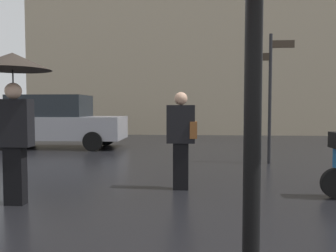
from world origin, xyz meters
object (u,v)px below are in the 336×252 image
(street_signpost, at_px, (270,86))
(parked_car_left, at_px, (55,121))
(pedestrian_with_umbrella, at_px, (13,85))
(pedestrian_with_bag, at_px, (182,135))

(street_signpost, bearing_deg, parked_car_left, 156.85)
(parked_car_left, bearing_deg, street_signpost, 160.42)
(pedestrian_with_umbrella, relative_size, parked_car_left, 0.47)
(pedestrian_with_umbrella, height_order, street_signpost, street_signpost)
(parked_car_left, height_order, street_signpost, street_signpost)
(pedestrian_with_umbrella, distance_m, pedestrian_with_bag, 2.67)
(pedestrian_with_umbrella, xyz_separation_m, parked_car_left, (-2.18, 6.67, -0.78))
(parked_car_left, bearing_deg, pedestrian_with_bag, 132.35)
(pedestrian_with_bag, relative_size, street_signpost, 0.52)
(parked_car_left, bearing_deg, pedestrian_with_umbrella, 111.65)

